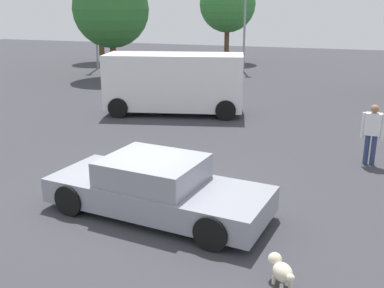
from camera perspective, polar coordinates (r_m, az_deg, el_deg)
ground_plane at (r=9.67m, az=-5.80°, el=-7.73°), size 80.00×80.00×0.00m
sedan_foreground at (r=9.10m, az=-4.52°, el=-5.61°), size 4.67×2.27×1.16m
dog at (r=7.10m, az=11.23°, el=-15.38°), size 0.48×0.53×0.44m
van_white at (r=17.57m, az=-2.22°, el=7.91°), size 5.59×3.24×2.32m
pedestrian at (r=12.63m, az=21.98°, el=1.72°), size 0.57×0.26×1.63m
light_post_mid at (r=29.51m, az=6.80°, el=17.21°), size 0.44×0.44×6.10m
tree_back_left at (r=26.87m, az=-10.29°, el=16.52°), size 4.32×4.32×6.08m
tree_back_center at (r=34.51m, az=4.55°, el=17.35°), size 4.11×4.11×6.31m
tree_far_right at (r=35.34m, az=-11.75°, el=17.09°), size 3.74×3.74×6.16m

